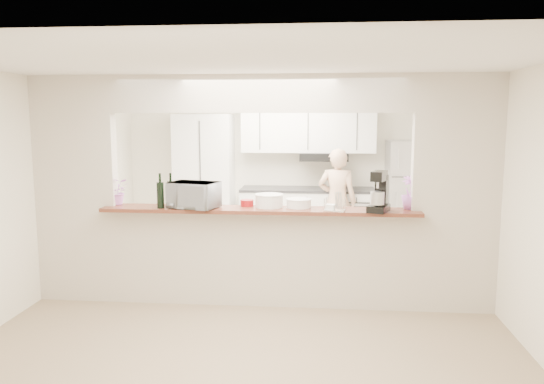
# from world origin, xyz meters

# --- Properties ---
(floor) EXTENTS (6.00, 6.00, 0.00)m
(floor) POSITION_xyz_m (0.00, 0.00, 0.00)
(floor) COLOR gray
(floor) RESTS_ON ground
(tile_overlay) EXTENTS (5.00, 2.90, 0.01)m
(tile_overlay) POSITION_xyz_m (0.00, 1.55, 0.01)
(tile_overlay) COLOR beige
(tile_overlay) RESTS_ON floor
(partition) EXTENTS (5.00, 0.15, 2.50)m
(partition) POSITION_xyz_m (0.00, 0.00, 1.48)
(partition) COLOR beige
(partition) RESTS_ON floor
(bar_counter) EXTENTS (3.40, 0.38, 1.09)m
(bar_counter) POSITION_xyz_m (0.00, -0.00, 0.58)
(bar_counter) COLOR beige
(bar_counter) RESTS_ON floor
(kitchen_cabinets) EXTENTS (3.15, 0.62, 2.25)m
(kitchen_cabinets) POSITION_xyz_m (-0.19, 2.72, 0.97)
(kitchen_cabinets) COLOR white
(kitchen_cabinets) RESTS_ON floor
(refrigerator) EXTENTS (0.75, 0.70, 1.70)m
(refrigerator) POSITION_xyz_m (2.05, 2.65, 0.85)
(refrigerator) COLOR #BABABF
(refrigerator) RESTS_ON floor
(flower_left) EXTENTS (0.31, 0.29, 0.29)m
(flower_left) POSITION_xyz_m (-1.60, 0.05, 1.24)
(flower_left) COLOR #C568A4
(flower_left) RESTS_ON bar_counter
(wine_bottle_a) EXTENTS (0.08, 0.08, 0.38)m
(wine_bottle_a) POSITION_xyz_m (-1.05, -0.15, 1.24)
(wine_bottle_a) COLOR black
(wine_bottle_a) RESTS_ON bar_counter
(wine_bottle_b) EXTENTS (0.07, 0.07, 0.36)m
(wine_bottle_b) POSITION_xyz_m (-1.00, 0.07, 1.23)
(wine_bottle_b) COLOR black
(wine_bottle_b) RESTS_ON bar_counter
(toaster_oven) EXTENTS (0.57, 0.46, 0.28)m
(toaster_oven) POSITION_xyz_m (-0.70, -0.10, 1.23)
(toaster_oven) COLOR #ADAEB2
(toaster_oven) RESTS_ON bar_counter
(serving_bowls) EXTENTS (0.34, 0.34, 0.21)m
(serving_bowls) POSITION_xyz_m (-0.70, 0.05, 1.19)
(serving_bowls) COLOR white
(serving_bowls) RESTS_ON bar_counter
(plate_stack_a) EXTENTS (0.31, 0.31, 0.14)m
(plate_stack_a) POSITION_xyz_m (0.10, 0.03, 1.16)
(plate_stack_a) COLOR white
(plate_stack_a) RESTS_ON bar_counter
(plate_stack_b) EXTENTS (0.27, 0.27, 0.10)m
(plate_stack_b) POSITION_xyz_m (0.42, 0.03, 1.14)
(plate_stack_b) COLOR white
(plate_stack_b) RESTS_ON bar_counter
(red_bowl) EXTENTS (0.15, 0.15, 0.07)m
(red_bowl) POSITION_xyz_m (-0.15, 0.08, 1.12)
(red_bowl) COLOR maroon
(red_bowl) RESTS_ON bar_counter
(tan_bowl) EXTENTS (0.14, 0.14, 0.06)m
(tan_bowl) POSITION_xyz_m (0.40, 0.08, 1.12)
(tan_bowl) COLOR tan
(tan_bowl) RESTS_ON bar_counter
(utensil_caddy) EXTENTS (0.24, 0.17, 0.20)m
(utensil_caddy) POSITION_xyz_m (0.80, -0.15, 1.17)
(utensil_caddy) COLOR silver
(utensil_caddy) RESTS_ON bar_counter
(stand_mixer) EXTENTS (0.27, 0.33, 0.42)m
(stand_mixer) POSITION_xyz_m (1.26, -0.14, 1.28)
(stand_mixer) COLOR black
(stand_mixer) RESTS_ON bar_counter
(flower_right) EXTENTS (0.26, 0.26, 0.35)m
(flower_right) POSITION_xyz_m (1.60, 0.05, 1.26)
(flower_right) COLOR #B16BC7
(flower_right) RESTS_ON bar_counter
(person) EXTENTS (0.64, 0.48, 1.59)m
(person) POSITION_xyz_m (0.90, 2.30, 0.79)
(person) COLOR tan
(person) RESTS_ON floor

